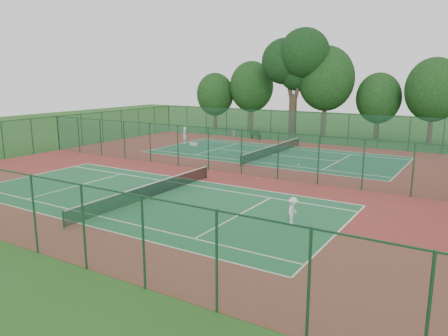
{
  "coord_description": "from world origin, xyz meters",
  "views": [
    {
      "loc": [
        17.74,
        -28.87,
        7.56
      ],
      "look_at": [
        3.09,
        -5.09,
        1.6
      ],
      "focal_mm": 35.0,
      "sensor_mm": 36.0,
      "label": 1
    }
  ],
  "objects_px": {
    "player_near": "(293,211)",
    "big_tree": "(296,61)",
    "bench": "(255,135)",
    "kit_bag": "(194,144)",
    "player_far": "(184,135)",
    "trash_bin": "(234,134)"
  },
  "relations": [
    {
      "from": "player_near",
      "to": "big_tree",
      "type": "bearing_deg",
      "value": 16.3
    },
    {
      "from": "player_near",
      "to": "bench",
      "type": "xyz_separation_m",
      "value": [
        -15.84,
        26.16,
        -0.23
      ]
    },
    {
      "from": "bench",
      "to": "kit_bag",
      "type": "xyz_separation_m",
      "value": [
        -3.52,
        -7.73,
        -0.34
      ]
    },
    {
      "from": "player_far",
      "to": "bench",
      "type": "xyz_separation_m",
      "value": [
        5.11,
        7.27,
        -0.43
      ]
    },
    {
      "from": "bench",
      "to": "trash_bin",
      "type": "bearing_deg",
      "value": -171.89
    },
    {
      "from": "trash_bin",
      "to": "bench",
      "type": "bearing_deg",
      "value": -6.28
    },
    {
      "from": "trash_bin",
      "to": "player_near",
      "type": "bearing_deg",
      "value": -54.38
    },
    {
      "from": "player_near",
      "to": "trash_bin",
      "type": "height_order",
      "value": "player_near"
    },
    {
      "from": "player_far",
      "to": "trash_bin",
      "type": "distance_m",
      "value": 7.89
    },
    {
      "from": "player_far",
      "to": "bench",
      "type": "bearing_deg",
      "value": 120.38
    },
    {
      "from": "player_near",
      "to": "big_tree",
      "type": "xyz_separation_m",
      "value": [
        -12.89,
        30.72,
        8.5
      ]
    },
    {
      "from": "trash_bin",
      "to": "big_tree",
      "type": "distance_m",
      "value": 11.53
    },
    {
      "from": "bench",
      "to": "big_tree",
      "type": "bearing_deg",
      "value": 71.53
    },
    {
      "from": "bench",
      "to": "big_tree",
      "type": "distance_m",
      "value": 10.29
    },
    {
      "from": "player_far",
      "to": "trash_bin",
      "type": "height_order",
      "value": "player_far"
    },
    {
      "from": "player_near",
      "to": "player_far",
      "type": "xyz_separation_m",
      "value": [
        -20.95,
        18.88,
        0.2
      ]
    },
    {
      "from": "player_near",
      "to": "kit_bag",
      "type": "bearing_deg",
      "value": 39.97
    },
    {
      "from": "player_far",
      "to": "trash_bin",
      "type": "xyz_separation_m",
      "value": [
        1.96,
        7.62,
        -0.54
      ]
    },
    {
      "from": "player_near",
      "to": "kit_bag",
      "type": "xyz_separation_m",
      "value": [
        -19.37,
        18.42,
        -0.58
      ]
    },
    {
      "from": "player_far",
      "to": "big_tree",
      "type": "xyz_separation_m",
      "value": [
        8.06,
        11.84,
        8.3
      ]
    },
    {
      "from": "big_tree",
      "to": "kit_bag",
      "type": "bearing_deg",
      "value": -117.76
    },
    {
      "from": "big_tree",
      "to": "trash_bin",
      "type": "bearing_deg",
      "value": -145.29
    }
  ]
}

